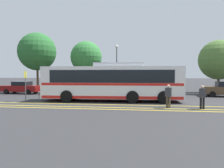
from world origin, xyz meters
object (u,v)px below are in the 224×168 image
parked_car_3 (163,90)px  pedestrian_0 (202,96)px  transit_bus (112,81)px  pedestrian_1 (168,95)px  parked_car_2 (116,89)px  parked_car_0 (21,88)px  parked_car_1 (64,88)px  tree_0 (37,52)px  tree_2 (219,60)px  street_lamp (117,61)px  bus_stop_sign (25,82)px  tree_1 (86,57)px

parked_car_3 → pedestrian_0: pedestrian_0 is taller
transit_bus → pedestrian_1: bearing=-129.3°
parked_car_2 → parked_car_3: parked_car_2 is taller
parked_car_0 → parked_car_1: (5.32, -0.06, -0.04)m
parked_car_1 → parked_car_2: 6.02m
tree_0 → tree_2: (23.18, 0.12, -1.30)m
pedestrian_1 → tree_0: tree_0 is taller
pedestrian_0 → street_lamp: street_lamp is taller
tree_0 → parked_car_3: bearing=-14.2°
pedestrian_1 → bus_stop_sign: 11.90m
parked_car_3 → pedestrian_1: (-0.37, -8.35, 0.25)m
transit_bus → parked_car_0: size_ratio=2.70×
street_lamp → tree_1: bearing=149.3°
street_lamp → tree_0: (-10.96, 1.30, 1.47)m
parked_car_2 → tree_1: bearing=40.0°
parked_car_3 → pedestrian_1: bearing=-178.0°
bus_stop_sign → street_lamp: size_ratio=0.45×
parked_car_2 → tree_0: tree_0 is taller
transit_bus → parked_car_3: (4.74, 5.10, -1.04)m
transit_bus → parked_car_0: bearing=62.2°
parked_car_1 → street_lamp: 7.07m
parked_car_1 → tree_1: (1.25, 5.20, 3.98)m
parked_car_2 → street_lamp: size_ratio=0.68×
transit_bus → bus_stop_sign: size_ratio=4.64×
parked_car_2 → tree_0: 12.76m
parked_car_3 → street_lamp: (-5.32, 2.81, 3.22)m
street_lamp → parked_car_2: bearing=-85.4°
parked_car_1 → parked_car_3: bearing=93.1°
parked_car_3 → transit_bus: bearing=141.6°
transit_bus → parked_car_3: 7.04m
parked_car_0 → tree_2: 23.89m
tree_0 → street_lamp: bearing=-6.7°
bus_stop_sign → street_lamp: street_lamp is taller
transit_bus → bus_stop_sign: 7.42m
bus_stop_sign → tree_0: tree_0 is taller
pedestrian_0 → tree_0: (-18.08, 12.64, 4.46)m
parked_car_1 → tree_2: size_ratio=0.74×
tree_0 → tree_2: 23.22m
transit_bus → parked_car_3: bearing=-45.7°
parked_car_0 → bus_stop_sign: bearing=-145.6°
parked_car_0 → bus_stop_sign: 8.02m
transit_bus → tree_2: bearing=-54.1°
pedestrian_1 → tree_0: (-15.90, 12.46, 4.44)m
tree_1 → pedestrian_0: bearing=-50.3°
parked_car_1 → tree_0: (-5.16, 3.80, 4.65)m
parked_car_1 → pedestrian_1: pedestrian_1 is taller
transit_bus → tree_2: size_ratio=1.89×
parked_car_1 → tree_1: tree_1 is taller
pedestrian_0 → street_lamp: size_ratio=0.27×
pedestrian_0 → parked_car_3: bearing=115.1°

